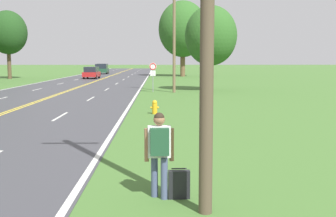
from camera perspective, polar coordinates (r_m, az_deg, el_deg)
hitchhiker_person at (r=8.15m, az=-1.19°, el=-5.17°), size 0.58×0.41×1.69m
suitcase at (r=8.34m, az=1.50°, el=-10.25°), size 0.43×0.15×0.61m
fire_hydrant at (r=20.90m, az=-1.82°, el=0.22°), size 0.42×0.26×0.69m
traffic_sign at (r=34.76m, az=-2.06°, el=5.21°), size 0.60×0.10×2.41m
utility_pole_midground at (r=34.41m, az=0.84°, el=9.84°), size 1.80×0.24×8.87m
tree_left_verge at (r=66.60m, az=2.02°, el=10.70°), size 7.57×7.57×11.73m
tree_mid_treeline at (r=62.61m, az=-20.87°, el=9.58°), size 5.19×5.19×9.34m
tree_far_back at (r=36.62m, az=5.83°, el=9.76°), size 4.44×4.44×7.26m
car_red_hatchback_approaching at (r=60.07m, az=-10.31°, el=4.83°), size 2.02×4.04×1.64m
car_dark_green_van_mid_near at (r=78.80m, az=-8.83°, el=5.35°), size 1.91×3.97×1.88m
car_black_van_mid_far at (r=87.25m, az=-9.19°, el=5.43°), size 1.89×4.78×1.73m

